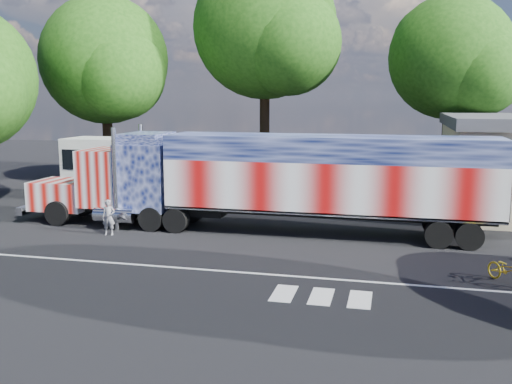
% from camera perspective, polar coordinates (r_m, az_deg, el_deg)
% --- Properties ---
extents(ground, '(100.00, 100.00, 0.00)m').
position_cam_1_polar(ground, '(23.57, -1.72, -5.74)').
color(ground, black).
extents(lane_markings, '(30.00, 2.67, 0.01)m').
position_cam_1_polar(lane_markings, '(19.67, 0.22, -8.86)').
color(lane_markings, silver).
rests_on(lane_markings, ground).
extents(semi_truck, '(22.59, 3.57, 4.82)m').
position_cam_1_polar(semi_truck, '(26.18, 1.23, 1.35)').
color(semi_truck, black).
rests_on(semi_truck, ground).
extents(coach_bus, '(12.89, 3.00, 3.75)m').
position_cam_1_polar(coach_bus, '(33.71, -8.47, 2.17)').
color(coach_bus, silver).
rests_on(coach_bus, ground).
extents(woman, '(0.65, 0.48, 1.62)m').
position_cam_1_polar(woman, '(26.61, -14.53, -2.47)').
color(woman, slate).
rests_on(woman, ground).
extents(bicycle, '(1.52, 1.83, 0.94)m').
position_cam_1_polar(bicycle, '(21.01, 23.88, -7.16)').
color(bicycle, gold).
rests_on(bicycle, ground).
extents(tree_nw_a, '(9.25, 8.81, 13.10)m').
position_cam_1_polar(tree_nw_a, '(41.81, -14.76, 12.57)').
color(tree_nw_a, black).
rests_on(tree_nw_a, ground).
extents(tree_ne_a, '(8.54, 8.14, 12.81)m').
position_cam_1_polar(tree_ne_a, '(40.58, 19.14, 12.53)').
color(tree_ne_a, black).
rests_on(tree_ne_a, ground).
extents(tree_n_mid, '(10.48, 9.98, 15.96)m').
position_cam_1_polar(tree_n_mid, '(41.07, 1.11, 16.10)').
color(tree_n_mid, black).
rests_on(tree_n_mid, ground).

